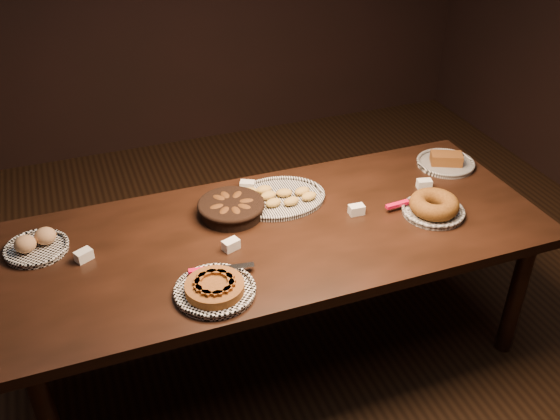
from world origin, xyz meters
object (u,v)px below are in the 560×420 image
object	(u,v)px
buffet_table	(280,243)
madeleine_platter	(277,197)
apple_tart_plate	(215,289)
bundt_cake_plate	(434,207)

from	to	relation	value
buffet_table	madeleine_platter	bearing A→B (deg)	72.32
buffet_table	apple_tart_plate	size ratio (longest dim) A/B	6.82
bundt_cake_plate	madeleine_platter	bearing A→B (deg)	166.96
buffet_table	bundt_cake_plate	distance (m)	0.73
apple_tart_plate	bundt_cake_plate	bearing A→B (deg)	15.12
madeleine_platter	bundt_cake_plate	bearing A→B (deg)	-8.08
apple_tart_plate	madeleine_platter	world-z (taller)	apple_tart_plate
apple_tart_plate	bundt_cake_plate	xyz separation A→B (m)	(1.09, 0.19, 0.02)
buffet_table	madeleine_platter	distance (m)	0.26
buffet_table	bundt_cake_plate	xyz separation A→B (m)	(0.71, -0.13, 0.11)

